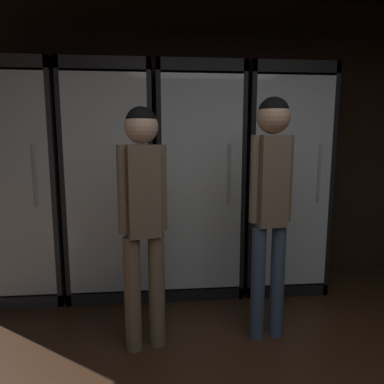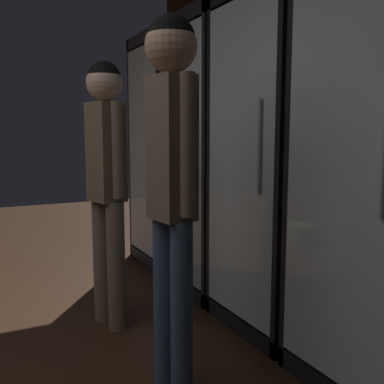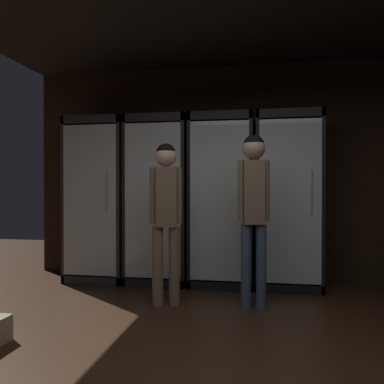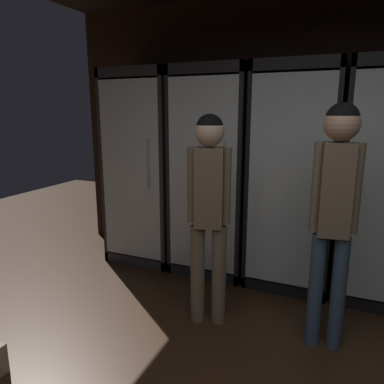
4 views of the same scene
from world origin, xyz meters
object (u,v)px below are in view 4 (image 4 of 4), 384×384
object	(u,v)px
cooler_center	(294,180)
shopper_far	(335,198)
cooler_left	(215,173)
shopper_near	(209,201)
cooler_far_left	(149,168)

from	to	relation	value
cooler_center	shopper_far	bearing A→B (deg)	-67.95
cooler_left	shopper_near	bearing A→B (deg)	-72.70
cooler_far_left	shopper_far	bearing A→B (deg)	-26.47
shopper_far	cooler_center	bearing A→B (deg)	112.05
cooler_far_left	shopper_near	distance (m)	1.52
cooler_far_left	cooler_center	xyz separation A→B (m)	(1.59, 0.00, -0.01)
cooler_far_left	shopper_near	size ratio (longest dim) A/B	1.27
cooler_left	shopper_near	size ratio (longest dim) A/B	1.27
cooler_left	cooler_center	xyz separation A→B (m)	(0.79, 0.00, -0.01)
cooler_far_left	cooler_center	bearing A→B (deg)	0.05
cooler_far_left	cooler_left	size ratio (longest dim) A/B	1.00
cooler_far_left	cooler_left	distance (m)	0.79
cooler_center	shopper_near	world-z (taller)	cooler_center
cooler_center	shopper_far	size ratio (longest dim) A/B	1.22
shopper_near	shopper_far	bearing A→B (deg)	2.93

